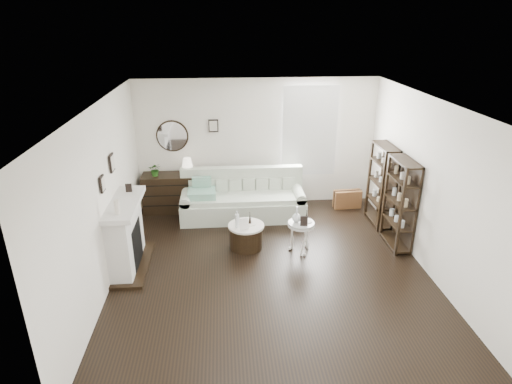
{
  "coord_description": "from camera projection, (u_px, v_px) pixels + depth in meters",
  "views": [
    {
      "loc": [
        -0.72,
        -5.94,
        3.84
      ],
      "look_at": [
        -0.18,
        0.8,
        1.05
      ],
      "focal_mm": 30.0,
      "sensor_mm": 36.0,
      "label": 1
    }
  ],
  "objects": [
    {
      "name": "card_frame_ped",
      "position": [
        304.0,
        221.0,
        7.18
      ],
      "size": [
        0.13,
        0.07,
        0.17
      ],
      "primitive_type": "cube",
      "rotation": [
        -0.21,
        0.0,
        -0.15
      ],
      "color": "black",
      "rests_on": "pedestal_table"
    },
    {
      "name": "card_frame_drum",
      "position": [
        244.0,
        224.0,
        7.3
      ],
      "size": [
        0.16,
        0.09,
        0.2
      ],
      "primitive_type": "cube",
      "rotation": [
        -0.21,
        0.0,
        0.22
      ],
      "color": "white",
      "rests_on": "drum_table"
    },
    {
      "name": "shelf_unit_near",
      "position": [
        400.0,
        204.0,
        7.45
      ],
      "size": [
        0.3,
        0.8,
        1.6
      ],
      "color": "black",
      "rests_on": "ground"
    },
    {
      "name": "sofa",
      "position": [
        243.0,
        201.0,
        8.75
      ],
      "size": [
        2.5,
        0.86,
        0.97
      ],
      "color": "beige",
      "rests_on": "ground"
    },
    {
      "name": "shelf_unit_far",
      "position": [
        382.0,
        185.0,
        8.28
      ],
      "size": [
        0.3,
        0.8,
        1.6
      ],
      "color": "black",
      "rests_on": "ground"
    },
    {
      "name": "pedestal_table",
      "position": [
        301.0,
        225.0,
        7.34
      ],
      "size": [
        0.46,
        0.46,
        0.56
      ],
      "rotation": [
        0.0,
        0.0,
        0.24
      ],
      "color": "silver",
      "rests_on": "ground"
    },
    {
      "name": "eiffel_drum",
      "position": [
        250.0,
        218.0,
        7.5
      ],
      "size": [
        0.14,
        0.14,
        0.2
      ],
      "primitive_type": null,
      "rotation": [
        0.0,
        0.0,
        0.18
      ],
      "color": "black",
      "rests_on": "drum_table"
    },
    {
      "name": "room",
      "position": [
        292.0,
        132.0,
        8.92
      ],
      "size": [
        5.5,
        5.5,
        5.5
      ],
      "color": "black",
      "rests_on": "ground"
    },
    {
      "name": "suitcase",
      "position": [
        347.0,
        199.0,
        9.17
      ],
      "size": [
        0.6,
        0.23,
        0.39
      ],
      "primitive_type": "cube",
      "rotation": [
        0.0,
        0.0,
        0.07
      ],
      "color": "brown",
      "rests_on": "ground"
    },
    {
      "name": "bottle_drum",
      "position": [
        237.0,
        219.0,
        7.36
      ],
      "size": [
        0.07,
        0.07,
        0.3
      ],
      "primitive_type": "cylinder",
      "color": "silver",
      "rests_on": "drum_table"
    },
    {
      "name": "eiffel_ped",
      "position": [
        306.0,
        216.0,
        7.32
      ],
      "size": [
        0.14,
        0.14,
        0.19
      ],
      "primitive_type": null,
      "rotation": [
        0.0,
        0.0,
        0.32
      ],
      "color": "black",
      "rests_on": "pedestal_table"
    },
    {
      "name": "table_lamp",
      "position": [
        187.0,
        166.0,
        8.78
      ],
      "size": [
        0.27,
        0.27,
        0.35
      ],
      "primitive_type": null,
      "rotation": [
        0.0,
        0.0,
        -0.27
      ],
      "color": "#F2E3CC",
      "rests_on": "dresser"
    },
    {
      "name": "potted_plant",
      "position": [
        155.0,
        170.0,
        8.7
      ],
      "size": [
        0.26,
        0.22,
        0.28
      ],
      "primitive_type": "imported",
      "rotation": [
        0.0,
        0.0,
        0.03
      ],
      "color": "#205017",
      "rests_on": "dresser"
    },
    {
      "name": "drum_table",
      "position": [
        246.0,
        236.0,
        7.57
      ],
      "size": [
        0.64,
        0.64,
        0.44
      ],
      "rotation": [
        0.0,
        0.0,
        -0.06
      ],
      "color": "black",
      "rests_on": "ground"
    },
    {
      "name": "fireplace",
      "position": [
        126.0,
        237.0,
        6.88
      ],
      "size": [
        0.5,
        1.4,
        1.84
      ],
      "color": "silver",
      "rests_on": "ground"
    },
    {
      "name": "flask_ped",
      "position": [
        297.0,
        214.0,
        7.28
      ],
      "size": [
        0.16,
        0.16,
        0.29
      ],
      "primitive_type": null,
      "color": "silver",
      "rests_on": "pedestal_table"
    },
    {
      "name": "quilt",
      "position": [
        202.0,
        194.0,
        8.48
      ],
      "size": [
        0.56,
        0.46,
        0.14
      ],
      "primitive_type": "cube",
      "rotation": [
        0.0,
        0.0,
        0.03
      ],
      "color": "#258761",
      "rests_on": "sofa"
    },
    {
      "name": "dresser",
      "position": [
        172.0,
        193.0,
        8.97
      ],
      "size": [
        1.2,
        0.52,
        0.8
      ],
      "color": "black",
      "rests_on": "ground"
    }
  ]
}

